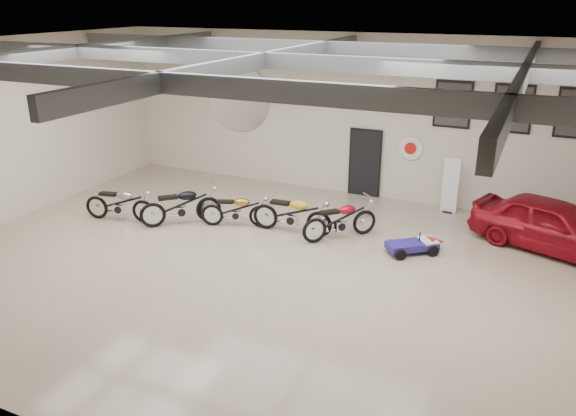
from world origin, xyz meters
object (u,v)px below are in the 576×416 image
at_px(motorcycle_gold, 236,209).
at_px(motorcycle_black, 181,205).
at_px(motorcycle_silver, 119,203).
at_px(motorcycle_yellow, 292,213).
at_px(banner_stand, 451,185).
at_px(go_kart, 417,242).
at_px(motorcycle_red, 340,219).
at_px(vintage_car, 553,225).

bearing_deg(motorcycle_gold, motorcycle_black, 178.50).
distance_m(motorcycle_silver, motorcycle_black, 1.80).
xyz_separation_m(motorcycle_black, motorcycle_yellow, (3.06, 0.73, -0.00)).
bearing_deg(banner_stand, motorcycle_black, -141.45).
height_order(motorcycle_gold, go_kart, motorcycle_gold).
bearing_deg(motorcycle_red, motorcycle_black, 144.50).
bearing_deg(motorcycle_yellow, banner_stand, 39.07).
height_order(motorcycle_yellow, go_kart, motorcycle_yellow).
bearing_deg(motorcycle_red, motorcycle_yellow, 140.43).
bearing_deg(banner_stand, motorcycle_red, -118.72).
xyz_separation_m(banner_stand, motorcycle_silver, (-8.36, -4.53, -0.32)).
bearing_deg(motorcycle_gold, motorcycle_silver, 176.82).
relative_size(motorcycle_silver, motorcycle_yellow, 0.95).
distance_m(banner_stand, motorcycle_red, 3.89).
xyz_separation_m(motorcycle_silver, motorcycle_gold, (3.20, 1.01, -0.04)).
distance_m(motorcycle_gold, motorcycle_red, 2.92).
distance_m(motorcycle_gold, motorcycle_yellow, 1.61).
height_order(motorcycle_silver, motorcycle_red, motorcycle_red).
bearing_deg(banner_stand, motorcycle_yellow, -129.98).
distance_m(banner_stand, vintage_car, 3.21).
relative_size(banner_stand, motorcycle_red, 0.82).
xyz_separation_m(motorcycle_red, go_kart, (2.04, -0.04, -0.27)).
xyz_separation_m(motorcycle_silver, motorcycle_red, (6.09, 1.40, 0.00)).
distance_m(banner_stand, motorcycle_black, 7.77).
height_order(motorcycle_black, motorcycle_yellow, motorcycle_black).
distance_m(motorcycle_black, motorcycle_red, 4.45).
bearing_deg(motorcycle_yellow, motorcycle_red, 3.87).
bearing_deg(go_kart, banner_stand, 46.87).
xyz_separation_m(motorcycle_silver, motorcycle_yellow, (4.79, 1.22, 0.03)).
distance_m(motorcycle_silver, motorcycle_yellow, 4.94).
height_order(banner_stand, motorcycle_gold, banner_stand).
xyz_separation_m(motorcycle_gold, go_kart, (4.93, 0.35, -0.22)).
bearing_deg(banner_stand, motorcycle_silver, -144.31).
bearing_deg(motorcycle_yellow, go_kart, -1.38).
height_order(motorcycle_black, motorcycle_gold, motorcycle_black).
height_order(motorcycle_gold, motorcycle_yellow, motorcycle_yellow).
bearing_deg(go_kart, motorcycle_yellow, 143.41).
bearing_deg(motorcycle_black, banner_stand, -11.47).
bearing_deg(vintage_car, motorcycle_silver, 123.94).
xyz_separation_m(motorcycle_gold, vintage_car, (7.93, 1.91, 0.17)).
relative_size(banner_stand, motorcycle_yellow, 0.79).
relative_size(motorcycle_yellow, motorcycle_red, 1.05).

